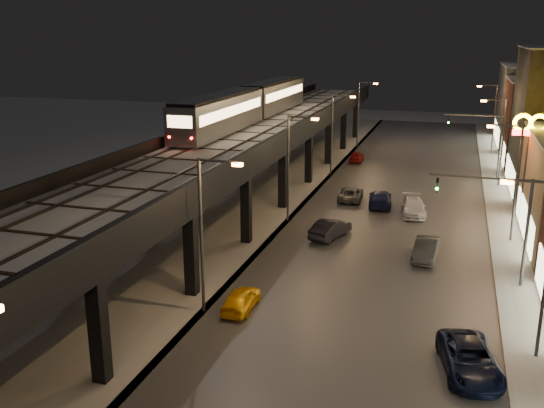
% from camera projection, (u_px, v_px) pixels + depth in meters
% --- Properties ---
extents(road_surface, '(17.00, 120.00, 0.06)m').
position_uv_depth(road_surface, '(391.00, 216.00, 52.73)').
color(road_surface, '#46474D').
rests_on(road_surface, ground).
extents(sidewalk_right, '(4.00, 120.00, 0.14)m').
position_uv_depth(sidewalk_right, '(513.00, 226.00, 49.91)').
color(sidewalk_right, '#9FA1A8').
rests_on(sidewalk_right, ground).
extents(under_viaduct_pavement, '(11.00, 120.00, 0.06)m').
position_uv_depth(under_viaduct_pavement, '(245.00, 204.00, 56.52)').
color(under_viaduct_pavement, '#9FA1A8').
rests_on(under_viaduct_pavement, ground).
extents(elevated_viaduct, '(9.00, 100.00, 6.30)m').
position_uv_depth(elevated_viaduct, '(232.00, 151.00, 52.09)').
color(elevated_viaduct, black).
rests_on(elevated_viaduct, ground).
extents(viaduct_trackbed, '(8.40, 100.00, 0.32)m').
position_uv_depth(viaduct_trackbed, '(232.00, 142.00, 52.00)').
color(viaduct_trackbed, '#B2B7C1').
rests_on(viaduct_trackbed, elevated_viaduct).
extents(viaduct_parapet_streetside, '(0.30, 100.00, 1.10)m').
position_uv_depth(viaduct_parapet_streetside, '(281.00, 139.00, 50.67)').
color(viaduct_parapet_streetside, black).
rests_on(viaduct_parapet_streetside, elevated_viaduct).
extents(viaduct_parapet_far, '(0.30, 100.00, 1.10)m').
position_uv_depth(viaduct_parapet_far, '(185.00, 134.00, 53.12)').
color(viaduct_parapet_far, black).
rests_on(viaduct_parapet_far, elevated_viaduct).
extents(streetlight_left_1, '(2.57, 0.28, 9.00)m').
position_uv_depth(streetlight_left_1, '(206.00, 225.00, 33.29)').
color(streetlight_left_1, '#38383A').
rests_on(streetlight_left_1, ground).
extents(streetlight_right_1, '(2.56, 0.28, 9.00)m').
position_uv_depth(streetlight_right_1, '(543.00, 258.00, 28.47)').
color(streetlight_right_1, '#38383A').
rests_on(streetlight_right_1, ground).
extents(streetlight_left_2, '(2.57, 0.28, 9.00)m').
position_uv_depth(streetlight_left_2, '(291.00, 161.00, 49.85)').
color(streetlight_left_2, '#38383A').
rests_on(streetlight_left_2, ground).
extents(streetlight_right_2, '(2.56, 0.28, 9.00)m').
position_uv_depth(streetlight_right_2, '(514.00, 175.00, 45.03)').
color(streetlight_right_2, '#38383A').
rests_on(streetlight_right_2, ground).
extents(streetlight_left_3, '(2.57, 0.28, 9.00)m').
position_uv_depth(streetlight_left_3, '(334.00, 129.00, 66.41)').
color(streetlight_left_3, '#38383A').
rests_on(streetlight_left_3, ground).
extents(streetlight_right_3, '(2.56, 0.28, 9.00)m').
position_uv_depth(streetlight_right_3, '(500.00, 137.00, 61.59)').
color(streetlight_right_3, '#38383A').
rests_on(streetlight_right_3, ground).
extents(streetlight_left_4, '(2.57, 0.28, 9.00)m').
position_uv_depth(streetlight_left_4, '(360.00, 110.00, 82.97)').
color(streetlight_left_4, '#38383A').
rests_on(streetlight_left_4, ground).
extents(streetlight_right_4, '(2.56, 0.28, 9.00)m').
position_uv_depth(streetlight_right_4, '(493.00, 114.00, 78.15)').
color(streetlight_right_4, '#38383A').
rests_on(streetlight_right_4, ground).
extents(traffic_light_rig_a, '(6.10, 0.34, 7.00)m').
position_uv_depth(traffic_light_rig_a, '(508.00, 218.00, 37.20)').
color(traffic_light_rig_a, '#38383A').
rests_on(traffic_light_rig_a, ground).
extents(traffic_light_rig_b, '(6.10, 0.34, 7.00)m').
position_uv_depth(traffic_light_rig_b, '(489.00, 139.00, 64.80)').
color(traffic_light_rig_b, '#38383A').
rests_on(traffic_light_rig_b, ground).
extents(subway_train, '(2.86, 34.42, 3.41)m').
position_uv_depth(subway_train, '(250.00, 103.00, 63.43)').
color(subway_train, gray).
rests_on(subway_train, viaduct_trackbed).
extents(car_taxi, '(1.58, 3.78, 1.28)m').
position_uv_depth(car_taxi, '(241.00, 300.00, 34.82)').
color(car_taxi, '#F8B108').
rests_on(car_taxi, ground).
extents(car_near_white, '(2.78, 4.64, 1.44)m').
position_uv_depth(car_near_white, '(330.00, 229.00, 46.99)').
color(car_near_white, black).
rests_on(car_near_white, ground).
extents(car_mid_silver, '(2.35, 4.66, 1.26)m').
position_uv_depth(car_mid_silver, '(351.00, 194.00, 57.52)').
color(car_mid_silver, '#5A5C5F').
rests_on(car_mid_silver, ground).
extents(car_mid_dark, '(2.59, 5.18, 1.45)m').
position_uv_depth(car_mid_dark, '(380.00, 199.00, 55.63)').
color(car_mid_dark, '#131942').
rests_on(car_mid_dark, ground).
extents(car_far_white, '(1.62, 3.83, 1.29)m').
position_uv_depth(car_far_white, '(357.00, 157.00, 74.60)').
color(car_far_white, maroon).
rests_on(car_far_white, ground).
extents(car_onc_silver, '(1.81, 4.44, 1.43)m').
position_uv_depth(car_onc_silver, '(426.00, 250.00, 42.62)').
color(car_onc_silver, '#3F4247').
rests_on(car_onc_silver, ground).
extents(car_onc_dark, '(3.40, 5.60, 1.45)m').
position_uv_depth(car_onc_dark, '(470.00, 360.00, 28.25)').
color(car_onc_dark, black).
rests_on(car_onc_dark, ground).
extents(car_onc_white, '(2.66, 5.11, 1.41)m').
position_uv_depth(car_onc_white, '(413.00, 207.00, 52.97)').
color(car_onc_white, white).
rests_on(car_onc_white, ground).
extents(sign_mcdonalds, '(2.75, 0.39, 9.28)m').
position_uv_depth(sign_mcdonalds, '(529.00, 137.00, 48.24)').
color(sign_mcdonalds, '#38383A').
rests_on(sign_mcdonalds, ground).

